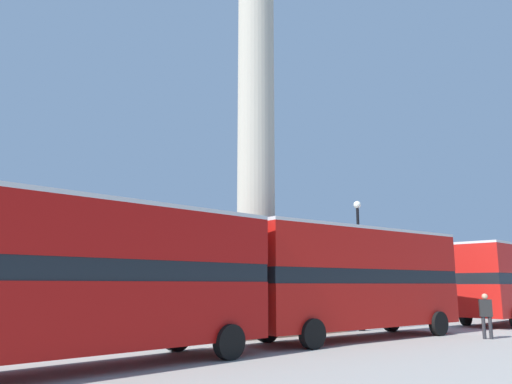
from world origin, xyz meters
TOP-DOWN VIEW (x-y plane):
  - ground_plane at (0.00, 0.00)m, footprint 200.00×200.00m
  - monument_column at (0.00, 0.00)m, footprint 5.91×5.91m
  - bus_a at (1.00, -5.18)m, footprint 10.50×3.06m
  - bus_b at (-10.07, -5.48)m, footprint 10.81×3.61m
  - equestrian_statue at (12.78, 2.14)m, footprint 4.38×3.86m
  - street_lamp at (3.90, -3.01)m, footprint 0.36×0.36m
  - pedestrian_near_lamp at (4.93, -8.45)m, footprint 0.44×0.47m

SIDE VIEW (x-z plane):
  - ground_plane at x=0.00m, z-range 0.00..0.00m
  - pedestrian_near_lamp at x=4.93m, z-range 0.12..1.88m
  - equestrian_statue at x=12.78m, z-range -1.33..4.43m
  - bus_b at x=-10.07m, z-range 0.23..4.52m
  - bus_a at x=1.00m, z-range 0.23..4.58m
  - street_lamp at x=3.90m, z-range 0.03..6.15m
  - monument_column at x=0.00m, z-range -3.79..15.92m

